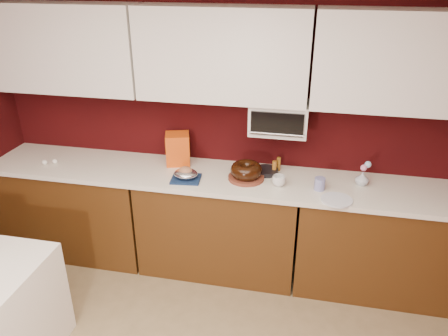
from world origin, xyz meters
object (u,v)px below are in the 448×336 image
object	(u,v)px
toaster_oven	(279,118)
bundt_cake	(246,170)
pandoro_box	(178,149)
coffee_mug	(279,180)
flower_vase	(362,178)
blue_jar	(320,184)
foil_ham_nest	(186,174)

from	to	relation	value
toaster_oven	bundt_cake	xyz separation A→B (m)	(-0.22, -0.18, -0.39)
pandoro_box	toaster_oven	bearing A→B (deg)	-16.89
coffee_mug	bundt_cake	bearing A→B (deg)	167.82
toaster_oven	pandoro_box	distance (m)	0.91
toaster_oven	flower_vase	bearing A→B (deg)	-8.13
toaster_oven	blue_jar	size ratio (longest dim) A/B	4.60
pandoro_box	blue_jar	bearing A→B (deg)	-28.44
toaster_oven	pandoro_box	size ratio (longest dim) A/B	1.66
toaster_oven	flower_vase	world-z (taller)	toaster_oven
foil_ham_nest	pandoro_box	xyz separation A→B (m)	(-0.15, 0.29, 0.08)
pandoro_box	blue_jar	xyz separation A→B (m)	(1.20, -0.24, -0.09)
bundt_cake	foil_ham_nest	distance (m)	0.48
toaster_oven	blue_jar	xyz separation A→B (m)	(0.36, -0.24, -0.43)
coffee_mug	blue_jar	xyz separation A→B (m)	(0.31, -0.00, -0.00)
foil_ham_nest	coffee_mug	size ratio (longest dim) A/B	1.91
toaster_oven	bundt_cake	world-z (taller)	toaster_oven
bundt_cake	pandoro_box	xyz separation A→B (m)	(-0.62, 0.18, 0.06)
foil_ham_nest	pandoro_box	distance (m)	0.34
bundt_cake	foil_ham_nest	bearing A→B (deg)	-166.62
foil_ham_nest	blue_jar	xyz separation A→B (m)	(1.05, 0.05, -0.01)
blue_jar	bundt_cake	bearing A→B (deg)	174.05
bundt_cake	flower_vase	world-z (taller)	bundt_cake
bundt_cake	blue_jar	xyz separation A→B (m)	(0.58, -0.06, -0.03)
blue_jar	coffee_mug	bearing A→B (deg)	179.47
pandoro_box	flower_vase	bearing A→B (deg)	-20.59
bundt_cake	flower_vase	distance (m)	0.91
pandoro_box	bundt_cake	bearing A→B (deg)	-33.31
coffee_mug	flower_vase	world-z (taller)	flower_vase
pandoro_box	coffee_mug	distance (m)	0.93
foil_ham_nest	flower_vase	bearing A→B (deg)	8.28
toaster_oven	foil_ham_nest	size ratio (longest dim) A/B	2.33
foil_ham_nest	coffee_mug	world-z (taller)	coffee_mug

